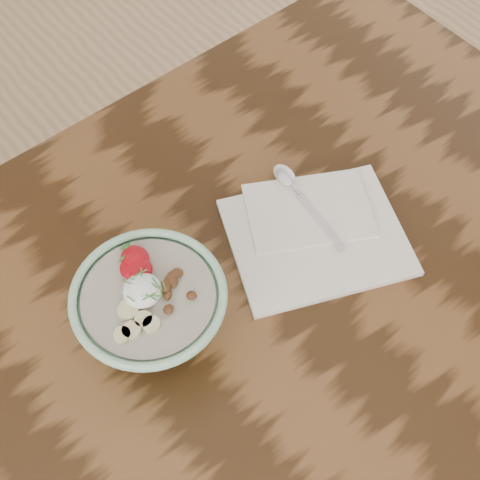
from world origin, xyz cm
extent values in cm
cube|color=#311C0C|center=(0.00, 0.00, 73.00)|extent=(160.00, 90.00, 4.00)
cylinder|color=#4C2D19|center=(72.00, 37.00, 35.50)|extent=(7.00, 7.00, 71.00)
cylinder|color=#97CBA7|center=(1.91, 5.11, 75.62)|extent=(8.71, 8.71, 1.24)
torus|color=#97CBA7|center=(1.91, 5.11, 85.78)|extent=(19.80, 19.80, 1.14)
cylinder|color=#B1A492|center=(1.91, 5.11, 85.16)|extent=(16.80, 16.80, 1.04)
ellipsoid|color=white|center=(1.62, 5.74, 86.62)|extent=(4.86, 4.86, 2.67)
ellipsoid|color=#9C0710|center=(3.50, 10.13, 86.66)|extent=(3.56, 3.92, 1.96)
cone|color=#286623|center=(3.50, 11.73, 86.96)|extent=(1.40, 1.03, 1.52)
ellipsoid|color=#9C0710|center=(3.00, 8.54, 86.62)|extent=(3.41, 3.75, 1.88)
cone|color=#286623|center=(3.00, 10.08, 86.92)|extent=(1.40, 1.03, 1.52)
ellipsoid|color=#9C0710|center=(2.39, 9.20, 86.50)|extent=(3.00, 3.30, 1.65)
cone|color=#286623|center=(2.39, 10.54, 86.80)|extent=(1.40, 1.03, 1.52)
cylinder|color=beige|center=(-0.44, 2.65, 86.08)|extent=(2.23, 2.23, 0.70)
cylinder|color=beige|center=(-0.05, 1.53, 86.08)|extent=(2.16, 2.16, 0.70)
cylinder|color=beige|center=(-1.18, 4.90, 86.08)|extent=(2.62, 2.62, 0.70)
cylinder|color=beige|center=(-2.36, 2.41, 86.08)|extent=(2.31, 2.31, 0.70)
cylinder|color=beige|center=(-3.54, 2.63, 86.08)|extent=(2.08, 2.08, 0.70)
ellipsoid|color=brown|center=(2.71, 1.87, 86.12)|extent=(1.73, 1.65, 0.85)
ellipsoid|color=brown|center=(6.39, 5.18, 86.27)|extent=(2.03, 1.84, 1.02)
ellipsoid|color=brown|center=(5.32, 4.89, 86.25)|extent=(1.88, 1.91, 0.98)
ellipsoid|color=brown|center=(6.00, 1.60, 86.14)|extent=(1.69, 1.73, 0.85)
ellipsoid|color=brown|center=(5.27, 4.50, 86.18)|extent=(1.93, 1.90, 0.88)
ellipsoid|color=brown|center=(3.73, 3.45, 86.16)|extent=(1.69, 1.58, 0.83)
ellipsoid|color=brown|center=(5.71, 5.18, 86.21)|extent=(2.15, 2.10, 1.04)
ellipsoid|color=brown|center=(4.14, 4.56, 86.29)|extent=(1.95, 2.12, 1.38)
cylinder|color=#367933|center=(2.21, 3.61, 87.68)|extent=(1.16, 1.08, 0.23)
cylinder|color=#367933|center=(1.55, 4.05, 87.68)|extent=(1.83, 0.44, 0.24)
cylinder|color=#367933|center=(3.11, 3.76, 87.68)|extent=(0.72, 1.27, 0.23)
cylinder|color=#367933|center=(-0.33, 5.16, 87.68)|extent=(0.47, 1.33, 0.23)
cylinder|color=#367933|center=(2.60, 7.38, 87.68)|extent=(1.87, 0.46, 0.24)
cylinder|color=#367933|center=(1.75, 4.58, 87.68)|extent=(1.12, 0.56, 0.22)
cylinder|color=#367933|center=(1.14, 5.10, 87.68)|extent=(0.68, 1.18, 0.22)
cylinder|color=#367933|center=(2.77, 7.37, 87.68)|extent=(0.81, 1.18, 0.22)
cylinder|color=#367933|center=(1.54, 6.82, 87.68)|extent=(0.72, 1.59, 0.24)
cylinder|color=#367933|center=(2.85, 5.19, 87.68)|extent=(0.40, 1.53, 0.23)
cylinder|color=#367933|center=(3.27, 4.98, 87.68)|extent=(0.39, 1.71, 0.24)
cylinder|color=#367933|center=(3.84, 4.05, 87.68)|extent=(0.51, 1.23, 0.22)
cylinder|color=#367933|center=(1.72, 3.77, 87.68)|extent=(0.64, 1.35, 0.23)
cylinder|color=#367933|center=(0.68, 7.21, 87.68)|extent=(0.78, 1.22, 0.22)
cube|color=white|center=(29.21, 2.51, 75.49)|extent=(31.50, 28.93, 0.98)
cube|color=white|center=(31.17, 6.43, 76.27)|extent=(22.44, 20.19, 0.59)
cube|color=silver|center=(30.86, 3.59, 76.74)|extent=(2.80, 11.43, 0.35)
cylinder|color=silver|center=(31.94, 10.69, 76.91)|extent=(1.13, 3.04, 0.69)
ellipsoid|color=silver|center=(32.37, 13.51, 77.04)|extent=(3.68, 4.95, 0.94)
camera|label=1|loc=(-13.50, -31.78, 159.32)|focal=50.00mm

